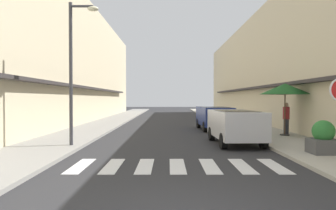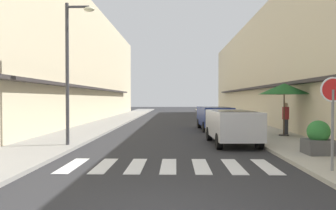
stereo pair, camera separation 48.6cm
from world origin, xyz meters
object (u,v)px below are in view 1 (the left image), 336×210
at_px(parked_car_mid, 214,115).
at_px(street_lamp, 75,59).
at_px(planter_corner, 323,139).
at_px(pedestrian_walking_near, 286,118).
at_px(cafe_umbrella, 285,89).
at_px(parked_car_near, 235,123).

xyz_separation_m(parked_car_mid, street_lamp, (-6.62, -7.54, 2.66)).
xyz_separation_m(planter_corner, pedestrian_walking_near, (0.89, 5.97, 0.36)).
distance_m(cafe_umbrella, pedestrian_walking_near, 1.56).
xyz_separation_m(cafe_umbrella, pedestrian_walking_near, (0.23, 0.45, -1.48)).
relative_size(street_lamp, pedestrian_walking_near, 3.45).
distance_m(parked_car_near, cafe_umbrella, 4.18).
bearing_deg(planter_corner, pedestrian_walking_near, 81.55).
relative_size(parked_car_mid, street_lamp, 0.74).
bearing_deg(cafe_umbrella, pedestrian_walking_near, 62.64).
relative_size(parked_car_near, cafe_umbrella, 1.58).
xyz_separation_m(parked_car_near, street_lamp, (-6.62, -1.03, 2.66)).
bearing_deg(planter_corner, parked_car_mid, 103.81).
bearing_deg(parked_car_mid, street_lamp, -131.27).
relative_size(parked_car_mid, cafe_umbrella, 1.59).
relative_size(parked_car_mid, pedestrian_walking_near, 2.54).
bearing_deg(pedestrian_walking_near, parked_car_near, -43.99).
height_order(parked_car_mid, street_lamp, street_lamp).
xyz_separation_m(parked_car_mid, planter_corner, (2.36, -9.59, -0.29)).
distance_m(parked_car_mid, planter_corner, 9.88).
relative_size(parked_car_near, parked_car_mid, 0.99).
height_order(parked_car_near, parked_car_mid, same).
height_order(cafe_umbrella, planter_corner, cafe_umbrella).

